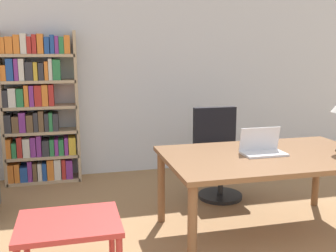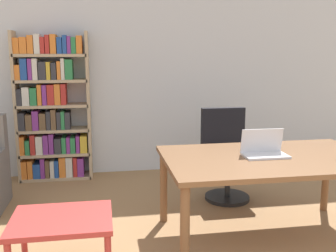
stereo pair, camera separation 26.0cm
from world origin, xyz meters
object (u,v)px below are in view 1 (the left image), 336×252
(office_chair, at_px, (218,157))
(bookshelf, at_px, (38,112))
(side_table_blue, at_px, (69,230))
(laptop, at_px, (262,148))
(desk, at_px, (268,163))

(office_chair, height_order, bookshelf, bookshelf)
(side_table_blue, bearing_deg, laptop, 15.44)
(desk, relative_size, office_chair, 1.81)
(desk, relative_size, side_table_blue, 2.64)
(side_table_blue, bearing_deg, bookshelf, 98.00)
(desk, xyz_separation_m, side_table_blue, (-1.68, -0.42, -0.24))
(desk, bearing_deg, laptop, 145.30)
(office_chair, distance_m, bookshelf, 2.24)
(laptop, distance_m, side_table_blue, 1.73)
(laptop, xyz_separation_m, office_chair, (-0.01, 0.98, -0.33))
(laptop, relative_size, office_chair, 0.37)
(office_chair, bearing_deg, desk, -86.99)
(side_table_blue, bearing_deg, desk, 14.10)
(desk, bearing_deg, office_chair, 93.01)
(office_chair, relative_size, bookshelf, 0.53)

